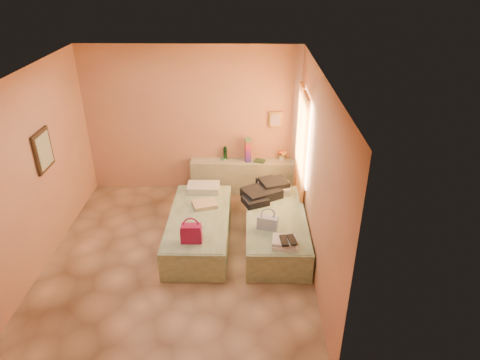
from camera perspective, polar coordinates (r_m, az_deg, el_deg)
The scene contains 16 objects.
ground at distance 6.80m, azimuth -8.02°, elevation -10.04°, with size 4.50×4.50×0.00m, color tan.
room_walls at distance 6.37m, azimuth -6.52°, elevation 5.92°, with size 4.02×4.51×2.81m.
headboard_ledge at distance 8.32m, azimuth 0.54°, elevation 0.50°, with size 2.05×0.30×0.65m, color #B2BB99.
bed_left at distance 6.94m, azimuth -5.43°, elevation -6.46°, with size 0.90×2.00×0.50m, color #A9C69F.
bed_right at distance 6.92m, azimuth 4.77°, elevation -6.57°, with size 0.90×2.00×0.50m, color #A9C69F.
water_bottle at distance 8.21m, azimuth -1.98°, elevation 3.59°, with size 0.07×0.07×0.26m, color #14371E.
rainbow_box at distance 8.07m, azimuth 1.05°, elevation 4.02°, with size 0.11×0.11×0.47m, color #9D1349.
small_dish at distance 8.25m, azimuth -2.21°, elevation 2.84°, with size 0.12×0.12×0.03m, color #4F926E.
green_book at distance 8.16m, azimuth 2.64°, elevation 2.55°, with size 0.19×0.14×0.03m, color #22412A.
flower_vase at distance 8.22m, azimuth 5.62°, elevation 3.41°, with size 0.18×0.18×0.23m, color silver.
magenta_handbag at distance 6.17m, azimuth -6.50°, elevation -7.01°, with size 0.30×0.17×0.28m, color #9D1349.
khaki_garment at distance 7.03m, azimuth -4.75°, elevation -3.22°, with size 0.38×0.31×0.07m, color tan.
clothes_pile at distance 7.23m, azimuth 3.34°, elevation -1.59°, with size 0.66×0.66×0.20m, color black.
blue_handbag at distance 6.44m, azimuth 3.69°, elevation -5.68°, with size 0.31×0.13×0.20m, color #3E5A96.
towel_stack at distance 6.12m, azimuth 6.09°, elevation -8.32°, with size 0.35×0.30×0.10m, color white.
sandal_pair at distance 6.06m, azimuth 6.44°, elevation -8.04°, with size 0.19×0.25×0.03m, color black.
Camera 1 is at (1.03, -5.30, 4.15)m, focal length 32.00 mm.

